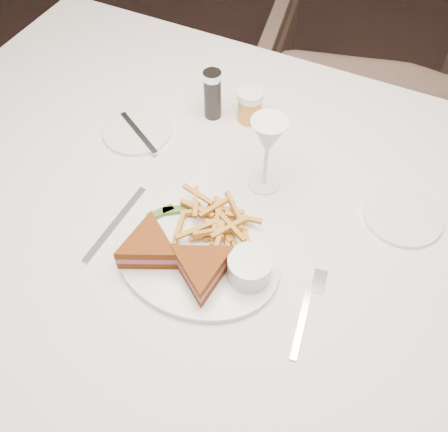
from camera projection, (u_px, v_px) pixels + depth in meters
ground at (195, 329)px, 1.66m from camera, size 5.00×5.00×0.00m
table at (233, 300)px, 1.31m from camera, size 1.68×1.15×0.75m
chair_far at (362, 91)px, 1.84m from camera, size 0.85×0.81×0.74m
table_setting at (217, 215)px, 0.97m from camera, size 0.77×0.62×0.18m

